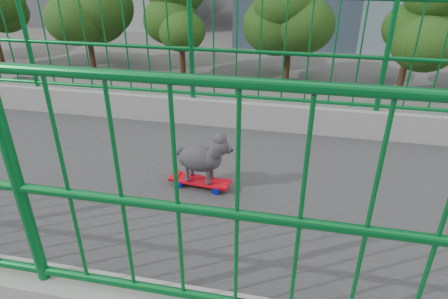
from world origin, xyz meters
TOP-DOWN VIEW (x-y plane):
  - road at (-13.00, 0.00)m, footprint 18.00×90.00m
  - street_trees at (-26.03, 1.06)m, footprint 5.30×60.40m
  - skateboard at (-0.04, 4.44)m, footprint 0.21×0.53m
  - poodle at (-0.04, 4.46)m, footprint 0.24×0.50m
  - car_2 at (-12.40, 11.11)m, footprint 2.44×5.30m
  - car_4 at (-18.80, -12.52)m, footprint 1.68×4.18m
  - car_7 at (-12.40, -8.86)m, footprint 1.84×4.52m

SIDE VIEW (x-z plane):
  - road at x=-13.00m, z-range 0.00..0.02m
  - car_7 at x=-12.40m, z-range 0.00..1.31m
  - car_4 at x=-18.80m, z-range 0.00..1.42m
  - car_2 at x=-12.40m, z-range 0.00..1.47m
  - street_trees at x=-26.03m, z-range 1.09..8.35m
  - skateboard at x=-0.04m, z-range 7.02..7.09m
  - poodle at x=-0.04m, z-range 7.08..7.50m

